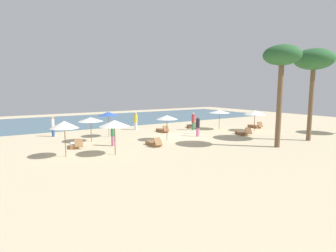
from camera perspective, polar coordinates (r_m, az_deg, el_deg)
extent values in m
plane|color=beige|center=(24.63, 2.79, -2.26)|extent=(60.00, 60.00, 0.00)
cube|color=#476B7F|center=(39.56, -11.72, 1.45)|extent=(48.00, 16.00, 0.06)
cylinder|color=olive|center=(24.99, -12.40, 0.29)|extent=(0.05, 0.05, 2.22)
cone|color=#3359B2|center=(24.88, -12.47, 2.54)|extent=(1.83, 1.83, 0.36)
cylinder|color=brown|center=(29.50, 10.76, 1.26)|extent=(0.05, 0.05, 2.02)
cone|color=white|center=(29.41, 10.80, 3.02)|extent=(2.24, 2.24, 0.30)
cylinder|color=brown|center=(22.71, -0.22, -0.44)|extent=(0.05, 0.05, 2.08)
cone|color=white|center=(22.59, -0.23, 1.87)|extent=(1.80, 1.80, 0.34)
cylinder|color=olive|center=(18.29, -20.88, -2.68)|extent=(0.05, 0.05, 2.27)
cone|color=silver|center=(18.15, -21.02, 0.28)|extent=(1.76, 1.76, 0.46)
cylinder|color=brown|center=(23.00, -15.93, -0.78)|extent=(0.05, 0.05, 1.97)
cone|color=silver|center=(22.89, -16.01, 1.35)|extent=(2.00, 2.00, 0.34)
cylinder|color=brown|center=(29.31, 17.80, 1.06)|extent=(0.06, 0.06, 2.09)
cone|color=white|center=(29.23, 17.87, 2.74)|extent=(2.25, 2.25, 0.46)
cylinder|color=brown|center=(18.00, -11.14, -2.50)|extent=(0.05, 0.05, 2.26)
cone|color=white|center=(17.85, -11.23, 0.58)|extent=(1.96, 1.96, 0.41)
cube|color=brown|center=(27.27, -1.29, -0.97)|extent=(0.67, 1.53, 0.28)
cube|color=brown|center=(26.66, -0.44, -0.55)|extent=(0.59, 0.49, 0.55)
cube|color=brown|center=(31.77, 17.69, -0.09)|extent=(0.88, 1.59, 0.28)
cube|color=brown|center=(31.41, 18.84, 0.32)|extent=(0.64, 0.51, 0.58)
cube|color=brown|center=(30.32, 4.80, -0.11)|extent=(1.19, 1.61, 0.28)
cube|color=brown|center=(29.97, 5.99, 0.34)|extent=(0.71, 0.65, 0.56)
cube|color=#26262D|center=(30.29, 4.80, 0.18)|extent=(0.91, 1.17, 0.03)
cube|color=brown|center=(26.51, 15.15, -1.50)|extent=(1.15, 1.61, 0.28)
cube|color=brown|center=(26.25, 16.62, -0.99)|extent=(0.69, 0.61, 0.58)
cube|color=olive|center=(20.82, -3.08, -3.73)|extent=(0.64, 1.51, 0.28)
cube|color=olive|center=(20.17, -2.14, -3.28)|extent=(0.58, 0.47, 0.55)
cube|color=olive|center=(21.30, -19.16, -3.90)|extent=(0.90, 1.59, 0.28)
cube|color=olive|center=(20.63, -18.34, -3.44)|extent=(0.66, 0.60, 0.53)
cube|color=white|center=(21.27, -19.18, -3.49)|extent=(0.72, 1.13, 0.03)
cylinder|color=white|center=(28.88, -6.80, 0.00)|extent=(0.32, 0.32, 0.80)
cylinder|color=yellow|center=(28.79, -6.82, 1.62)|extent=(0.38, 0.38, 0.84)
sphere|color=beige|center=(28.73, -6.84, 2.65)|extent=(0.23, 0.23, 0.23)
cylinder|color=#D17299|center=(24.86, 6.28, -1.28)|extent=(0.42, 0.42, 0.79)
cylinder|color=#26262D|center=(24.74, 6.31, 0.56)|extent=(0.50, 0.50, 0.82)
sphere|color=brown|center=(24.69, 6.33, 1.74)|extent=(0.22, 0.22, 0.22)
cylinder|color=#338C59|center=(28.70, 5.31, -0.04)|extent=(0.38, 0.38, 0.80)
cylinder|color=#BF3338|center=(28.60, 5.33, 1.58)|extent=(0.45, 0.45, 0.83)
sphere|color=beige|center=(28.54, 5.34, 2.62)|extent=(0.23, 0.23, 0.23)
cylinder|color=#2D4C8C|center=(26.70, -23.05, -1.23)|extent=(0.25, 0.25, 0.79)
cylinder|color=white|center=(26.59, -23.15, 0.50)|extent=(0.29, 0.29, 0.83)
sphere|color=tan|center=(26.54, -23.21, 1.60)|extent=(0.22, 0.22, 0.22)
cylinder|color=#D17299|center=(21.00, -11.52, -3.10)|extent=(0.36, 0.36, 0.77)
cylinder|color=#338C59|center=(20.86, -11.58, -0.98)|extent=(0.43, 0.43, 0.80)
sphere|color=#A37556|center=(20.80, -11.62, 0.39)|extent=(0.22, 0.22, 0.22)
cylinder|color=brown|center=(25.37, 27.89, 4.14)|extent=(0.36, 0.36, 6.15)
ellipsoid|color=#285B2D|center=(25.45, 28.42, 12.29)|extent=(3.11, 3.11, 1.71)
cylinder|color=brown|center=(21.44, 22.42, 4.07)|extent=(0.38, 0.38, 6.25)
ellipsoid|color=#285B2D|center=(21.54, 22.93, 13.64)|extent=(2.65, 2.65, 1.46)
ellipsoid|color=silver|center=(26.82, 5.34, -1.38)|extent=(2.22, 0.53, 0.07)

